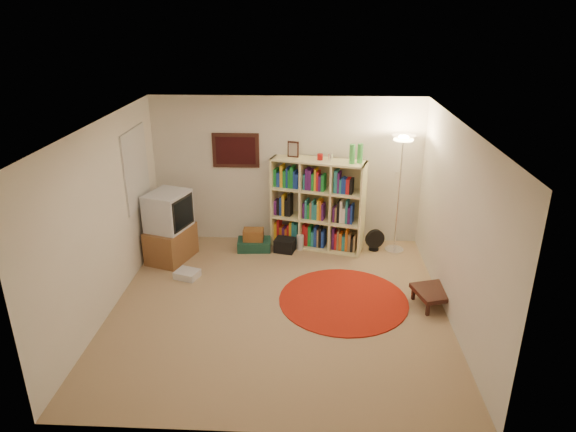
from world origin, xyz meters
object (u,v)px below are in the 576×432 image
at_px(side_table, 435,292).
at_px(floor_fan, 375,240).
at_px(bookshelf, 316,205).
at_px(floor_lamp, 402,156).
at_px(tv_stand, 170,228).
at_px(suitcase, 254,245).

bearing_deg(side_table, floor_fan, 110.38).
relative_size(bookshelf, floor_fan, 4.95).
xyz_separation_m(floor_lamp, tv_stand, (-3.65, -0.48, -1.09)).
bearing_deg(tv_stand, floor_fan, 26.35).
xyz_separation_m(floor_fan, tv_stand, (-3.32, -0.48, 0.36)).
bearing_deg(suitcase, floor_fan, -1.93).
height_order(bookshelf, tv_stand, bookshelf).
bearing_deg(side_table, suitcase, 148.37).
bearing_deg(bookshelf, suitcase, -153.91).
height_order(floor_fan, suitcase, floor_fan).
relative_size(suitcase, side_table, 0.88).
height_order(tv_stand, suitcase, tv_stand).
bearing_deg(bookshelf, floor_fan, 8.56).
bearing_deg(bookshelf, side_table, -32.83).
relative_size(bookshelf, suitcase, 3.21).
relative_size(tv_stand, side_table, 1.74).
height_order(floor_fan, side_table, floor_fan).
bearing_deg(floor_lamp, floor_fan, 179.25).
xyz_separation_m(bookshelf, side_table, (1.62, -1.83, -0.54)).
relative_size(floor_fan, tv_stand, 0.33).
distance_m(floor_fan, suitcase, 2.03).
bearing_deg(suitcase, bookshelf, 6.58).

